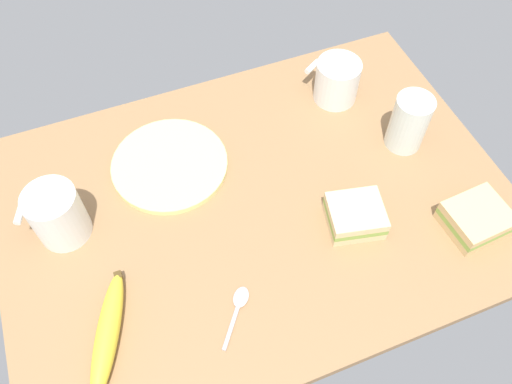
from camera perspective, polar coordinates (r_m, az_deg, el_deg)
name	(u,v)px	position (r cm, az deg, el deg)	size (l,w,h in cm)	color
tabletop	(256,204)	(94.92, 0.00, -1.35)	(90.00, 64.00, 2.00)	#936D47
plate_of_food	(170,165)	(99.36, -9.34, 2.95)	(21.63, 21.63, 1.20)	#EAE58C
coffee_mug_black	(337,80)	(108.35, 8.76, 11.88)	(9.44, 11.05, 8.78)	white
coffee_mug_milky	(57,214)	(92.32, -20.79, -2.28)	(11.26, 8.81, 10.46)	white
sandwich_main	(355,216)	(91.48, 10.71, -2.54)	(10.85, 10.14, 4.40)	beige
sandwich_side	(476,219)	(97.12, 22.77, -2.70)	(10.54, 9.61, 4.40)	#DBB77A
glass_of_milk	(408,125)	(102.45, 16.17, 6.99)	(6.99, 6.99, 11.28)	silver
banana	(108,333)	(84.64, -15.79, -14.48)	(10.83, 19.53, 3.40)	yellow
spoon	(238,307)	(84.52, -2.00, -12.38)	(7.72, 9.35, 0.80)	silver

